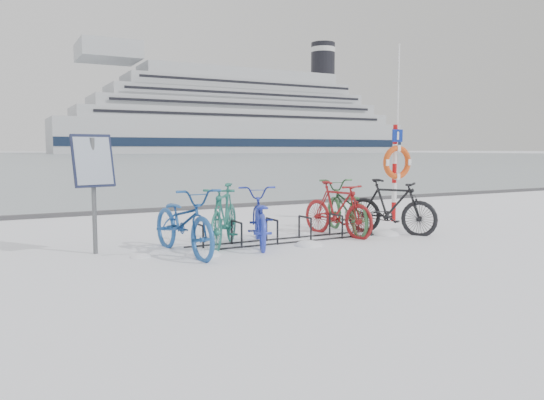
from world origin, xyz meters
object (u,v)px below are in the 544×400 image
at_px(bike_rack, 289,232).
at_px(cruise_ferry, 239,121).
at_px(lifebuoy_station, 397,163).
at_px(info_board, 93,168).

height_order(bike_rack, cruise_ferry, cruise_ferry).
bearing_deg(cruise_ferry, bike_rack, -113.89).
relative_size(lifebuoy_station, cruise_ferry, 0.03).
xyz_separation_m(info_board, lifebuoy_station, (7.10, 0.78, -0.01)).
xyz_separation_m(lifebuoy_station, cruise_ferry, (87.33, 204.15, 12.60)).
distance_m(bike_rack, lifebuoy_station, 4.03).
height_order(info_board, lifebuoy_station, lifebuoy_station).
bearing_deg(lifebuoy_station, bike_rack, -161.77).
bearing_deg(info_board, bike_rack, -19.25).
bearing_deg(cruise_ferry, lifebuoy_station, -113.16).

